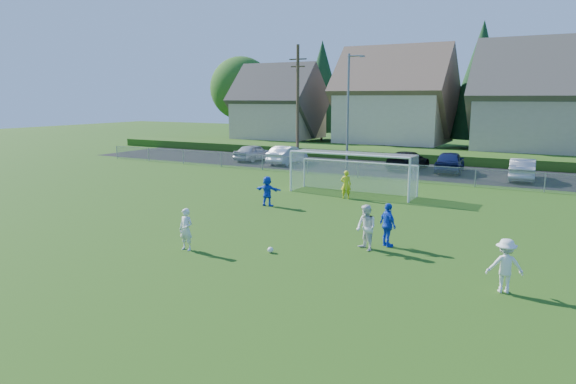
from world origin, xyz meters
name	(u,v)px	position (x,y,z in m)	size (l,w,h in m)	color
ground	(171,273)	(0.00, 0.00, 0.00)	(160.00, 160.00, 0.00)	#193D0C
asphalt_lot	(407,170)	(0.00, 27.50, 0.01)	(60.00, 60.00, 0.00)	black
grass_embankment	(430,156)	(0.00, 35.00, 0.40)	(70.00, 6.00, 0.80)	#1E420F
soccer_ball	(270,250)	(1.74, 3.49, 0.11)	(0.22, 0.22, 0.22)	white
player_white_a	(186,229)	(-1.22, 2.28, 0.80)	(0.58, 0.38, 1.59)	white
player_white_b	(366,228)	(4.70, 5.52, 0.86)	(0.84, 0.66, 1.73)	white
player_white_c	(505,266)	(9.76, 3.45, 0.81)	(1.05, 0.60, 1.63)	white
player_blue_a	(388,225)	(5.26, 6.37, 0.85)	(1.00, 0.42, 1.70)	blue
player_blue_b	(267,191)	(-2.67, 10.59, 0.79)	(1.47, 0.47, 1.59)	blue
goalkeeper	(346,185)	(0.21, 14.43, 0.80)	(0.58, 0.38, 1.60)	#CDD619
car_a	(254,153)	(-13.84, 26.76, 0.75)	(1.76, 4.38, 1.49)	#ABB0B3
car_b	(287,155)	(-10.17, 26.37, 0.77)	(1.63, 4.67, 1.54)	white
car_d	(408,160)	(-0.04, 27.79, 0.73)	(2.05, 5.05, 1.46)	black
car_e	(450,162)	(3.21, 27.73, 0.82)	(1.95, 4.84, 1.65)	#151F4C
car_f	(522,169)	(8.40, 26.40, 0.76)	(1.61, 4.61, 1.52)	#AEAEAE
soccer_goal	(353,167)	(0.00, 16.05, 1.63)	(7.42, 1.90, 2.50)	white
chainlink_fence	(385,171)	(0.00, 22.00, 0.63)	(52.06, 0.06, 1.20)	gray
streetlight	(348,108)	(-4.45, 26.00, 4.84)	(1.38, 0.18, 9.00)	slate
utility_pole	(298,103)	(-9.50, 27.00, 5.15)	(1.60, 0.26, 10.00)	#473321
houses_row	(472,80)	(1.97, 42.46, 7.33)	(53.90, 11.45, 13.27)	tan
tree_row	(472,86)	(1.04, 48.74, 6.91)	(65.98, 12.36, 13.80)	#382616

